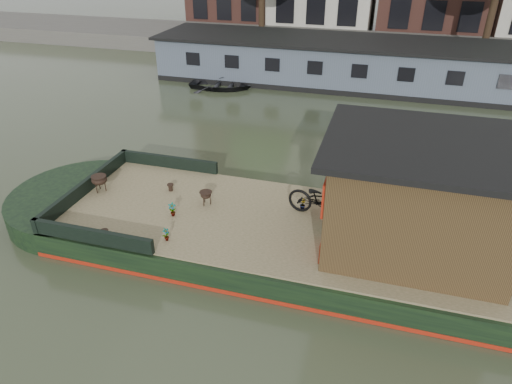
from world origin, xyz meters
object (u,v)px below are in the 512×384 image
(cabin, at_px, (418,195))
(dinghy, at_px, (221,82))
(bicycle, at_px, (323,200))
(brazier_front, at_px, (206,198))
(brazier_rear, at_px, (100,183))
(potted_plant_a, at_px, (172,210))

(cabin, distance_m, dinghy, 14.46)
(bicycle, height_order, brazier_front, bicycle)
(brazier_rear, bearing_deg, potted_plant_a, -13.97)
(cabin, relative_size, potted_plant_a, 11.22)
(cabin, height_order, potted_plant_a, cabin)
(dinghy, bearing_deg, cabin, -146.92)
(brazier_rear, relative_size, dinghy, 0.15)
(bicycle, xyz_separation_m, potted_plant_a, (-3.46, -0.96, -0.29))
(brazier_rear, bearing_deg, cabin, -1.07)
(cabin, relative_size, bicycle, 2.27)
(potted_plant_a, height_order, brazier_rear, brazier_rear)
(potted_plant_a, height_order, brazier_front, brazier_front)
(potted_plant_a, relative_size, brazier_front, 0.99)
(bicycle, height_order, dinghy, bicycle)
(brazier_front, bearing_deg, dinghy, 108.50)
(cabin, height_order, brazier_rear, cabin)
(brazier_rear, distance_m, dinghy, 11.40)
(brazier_front, xyz_separation_m, dinghy, (-3.75, 11.21, -0.52))
(bicycle, bearing_deg, potted_plant_a, 117.45)
(bicycle, xyz_separation_m, brazier_rear, (-5.80, -0.37, -0.24))
(potted_plant_a, bearing_deg, bicycle, 15.47)
(bicycle, distance_m, brazier_front, 2.90)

